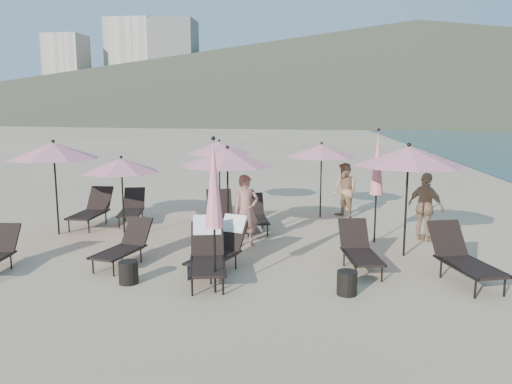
# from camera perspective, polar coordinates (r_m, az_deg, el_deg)

# --- Properties ---
(ground) EXTENTS (800.00, 800.00, 0.00)m
(ground) POSITION_cam_1_polar(r_m,az_deg,el_deg) (9.85, -0.85, -9.67)
(ground) COLOR #D6BA8C
(ground) RESTS_ON ground
(volcanic_headland) EXTENTS (690.00, 690.00, 55.00)m
(volcanic_headland) POSITION_cam_1_polar(r_m,az_deg,el_deg) (320.50, 19.72, 12.97)
(volcanic_headland) COLOR brown
(volcanic_headland) RESTS_ON ground
(hotel_skyline) EXTENTS (109.00, 82.00, 55.00)m
(hotel_skyline) POSITION_cam_1_polar(r_m,az_deg,el_deg) (296.78, -12.41, 13.18)
(hotel_skyline) COLOR beige
(hotel_skyline) RESTS_ON ground
(lounger_1) EXTENTS (0.93, 1.64, 0.89)m
(lounger_1) POSITION_cam_1_polar(r_m,az_deg,el_deg) (10.84, -14.83, -5.90)
(lounger_1) COLOR black
(lounger_1) RESTS_ON ground
(lounger_2) EXTENTS (1.00, 1.87, 1.11)m
(lounger_2) POSITION_cam_1_polar(r_m,az_deg,el_deg) (9.65, -5.58, -6.81)
(lounger_2) COLOR black
(lounger_2) RESTS_ON ground
(lounger_3) EXTENTS (1.09, 1.74, 1.02)m
(lounger_3) POSITION_cam_1_polar(r_m,az_deg,el_deg) (10.15, -3.99, -6.21)
(lounger_3) COLOR black
(lounger_3) RESTS_ON ground
(lounger_4) EXTENTS (0.85, 1.68, 0.92)m
(lounger_4) POSITION_cam_1_polar(r_m,az_deg,el_deg) (10.36, 11.73, -6.40)
(lounger_4) COLOR black
(lounger_4) RESTS_ON ground
(lounger_5) EXTENTS (1.16, 1.90, 1.03)m
(lounger_5) POSITION_cam_1_polar(r_m,az_deg,el_deg) (10.22, 22.60, -6.88)
(lounger_5) COLOR black
(lounger_5) RESTS_ON ground
(lounger_6) EXTENTS (0.68, 1.76, 1.01)m
(lounger_6) POSITION_cam_1_polar(r_m,az_deg,el_deg) (14.68, -18.24, -1.87)
(lounger_6) COLOR black
(lounger_6) RESTS_ON ground
(lounger_7) EXTENTS (0.93, 1.69, 0.92)m
(lounger_7) POSITION_cam_1_polar(r_m,az_deg,el_deg) (14.80, -13.98, -1.75)
(lounger_7) COLOR black
(lounger_7) RESTS_ON ground
(lounger_8) EXTENTS (1.16, 1.95, 1.05)m
(lounger_8) POSITION_cam_1_polar(r_m,az_deg,el_deg) (13.18, -4.00, -2.57)
(lounger_8) COLOR black
(lounger_8) RESTS_ON ground
(lounger_9) EXTENTS (0.95, 1.68, 0.91)m
(lounger_9) POSITION_cam_1_polar(r_m,az_deg,el_deg) (13.46, -0.14, -2.58)
(lounger_9) COLOR black
(lounger_9) RESTS_ON ground
(umbrella_open_0) EXTENTS (1.95, 1.95, 2.10)m
(umbrella_open_0) POSITION_cam_1_polar(r_m,az_deg,el_deg) (12.81, -15.13, 2.95)
(umbrella_open_0) COLOR black
(umbrella_open_0) RESTS_ON ground
(umbrella_open_1) EXTENTS (2.23, 2.23, 2.40)m
(umbrella_open_1) POSITION_cam_1_polar(r_m,az_deg,el_deg) (11.69, -3.29, 3.99)
(umbrella_open_1) COLOR black
(umbrella_open_1) RESTS_ON ground
(umbrella_open_2) EXTENTS (2.34, 2.34, 2.52)m
(umbrella_open_2) POSITION_cam_1_polar(r_m,az_deg,el_deg) (11.27, 17.03, 3.93)
(umbrella_open_2) COLOR black
(umbrella_open_2) RESTS_ON ground
(umbrella_open_3) EXTENTS (2.14, 2.14, 2.30)m
(umbrella_open_3) POSITION_cam_1_polar(r_m,az_deg,el_deg) (15.83, -4.22, 5.07)
(umbrella_open_3) COLOR black
(umbrella_open_3) RESTS_ON ground
(umbrella_open_4) EXTENTS (2.12, 2.12, 2.28)m
(umbrella_open_4) POSITION_cam_1_polar(r_m,az_deg,el_deg) (14.99, 7.50, 4.70)
(umbrella_open_4) COLOR black
(umbrella_open_4) RESTS_ON ground
(umbrella_open_5) EXTENTS (2.30, 2.30, 2.47)m
(umbrella_open_5) POSITION_cam_1_polar(r_m,az_deg,el_deg) (13.73, -22.13, 4.39)
(umbrella_open_5) COLOR black
(umbrella_open_5) RESTS_ON ground
(umbrella_closed_0) EXTENTS (0.32, 0.32, 2.77)m
(umbrella_closed_0) POSITION_cam_1_polar(r_m,az_deg,el_deg) (8.59, -4.84, 0.76)
(umbrella_closed_0) COLOR black
(umbrella_closed_0) RESTS_ON ground
(umbrella_closed_1) EXTENTS (0.33, 0.33, 2.79)m
(umbrella_closed_1) POSITION_cam_1_polar(r_m,az_deg,el_deg) (12.30, 13.69, 3.16)
(umbrella_closed_1) COLOR black
(umbrella_closed_1) RESTS_ON ground
(side_table_0) EXTENTS (0.36, 0.36, 0.43)m
(side_table_0) POSITION_cam_1_polar(r_m,az_deg,el_deg) (9.73, -14.37, -8.88)
(side_table_0) COLOR black
(side_table_0) RESTS_ON ground
(side_table_1) EXTENTS (0.36, 0.36, 0.43)m
(side_table_1) POSITION_cam_1_polar(r_m,az_deg,el_deg) (9.03, 10.36, -10.18)
(side_table_1) COLOR black
(side_table_1) RESTS_ON ground
(beachgoer_a) EXTENTS (0.74, 0.64, 1.71)m
(beachgoer_a) POSITION_cam_1_polar(r_m,az_deg,el_deg) (11.83, -1.13, -2.14)
(beachgoer_a) COLOR #A06957
(beachgoer_a) RESTS_ON ground
(beachgoer_b) EXTENTS (0.98, 1.02, 1.66)m
(beachgoer_b) POSITION_cam_1_polar(r_m,az_deg,el_deg) (15.16, 10.13, 0.16)
(beachgoer_b) COLOR tan
(beachgoer_b) RESTS_ON ground
(beachgoer_c) EXTENTS (0.98, 1.02, 1.71)m
(beachgoer_c) POSITION_cam_1_polar(r_m,az_deg,el_deg) (12.96, 18.81, -1.63)
(beachgoer_c) COLOR tan
(beachgoer_c) RESTS_ON ground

